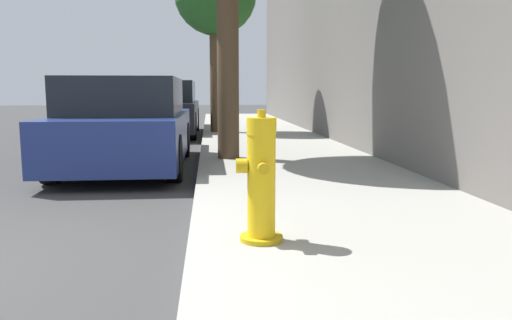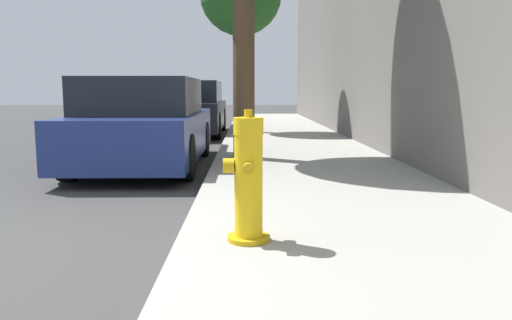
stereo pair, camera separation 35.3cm
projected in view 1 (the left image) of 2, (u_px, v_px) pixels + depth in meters
name	position (u px, v px, depth m)	size (l,w,h in m)	color
sidewalk_slab	(387.00, 251.00, 3.57)	(2.84, 40.00, 0.15)	#99968E
fire_hydrant	(261.00, 181.00, 3.52)	(0.33, 0.33, 0.94)	#C39C11
parked_car_near	(127.00, 125.00, 7.79)	(1.80, 4.16, 1.41)	navy
parked_car_mid	(166.00, 109.00, 13.64)	(1.72, 4.55, 1.48)	black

